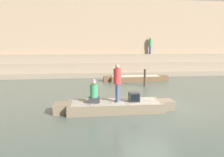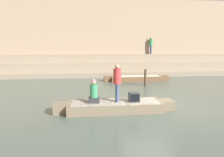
% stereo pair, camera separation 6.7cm
% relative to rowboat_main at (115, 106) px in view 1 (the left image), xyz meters
% --- Properties ---
extents(ground_plane, '(120.00, 120.00, 0.00)m').
position_rel_rowboat_main_xyz_m(ground_plane, '(1.74, 0.39, -0.23)').
color(ground_plane, '#47544C').
extents(ghat_steps, '(36.00, 3.16, 2.04)m').
position_rel_rowboat_main_xyz_m(ghat_steps, '(1.74, 12.12, 0.52)').
color(ghat_steps, gray).
rests_on(ghat_steps, ground).
extents(back_wall, '(34.20, 1.28, 7.68)m').
position_rel_rowboat_main_xyz_m(back_wall, '(1.74, 13.87, 3.58)').
color(back_wall, tan).
rests_on(back_wall, ground).
extents(rowboat_main, '(5.54, 1.55, 0.43)m').
position_rel_rowboat_main_xyz_m(rowboat_main, '(0.00, 0.00, 0.00)').
color(rowboat_main, '#756651').
rests_on(rowboat_main, ground).
extents(person_standing, '(0.35, 0.35, 1.73)m').
position_rel_rowboat_main_xyz_m(person_standing, '(0.10, 0.03, 1.20)').
color(person_standing, '#3D4C75').
rests_on(person_standing, rowboat_main).
extents(person_rowing, '(0.49, 0.38, 1.09)m').
position_rel_rowboat_main_xyz_m(person_rowing, '(-0.97, -0.02, 0.63)').
color(person_rowing, '#28282D').
rests_on(person_rowing, rowboat_main).
extents(tv_set, '(0.48, 0.43, 0.42)m').
position_rel_rowboat_main_xyz_m(tv_set, '(0.88, -0.05, 0.41)').
color(tv_set, '#2D2D2D').
rests_on(tv_set, rowboat_main).
extents(moored_boat_shore, '(5.54, 1.29, 0.40)m').
position_rel_rowboat_main_xyz_m(moored_boat_shore, '(2.93, 8.28, -0.02)').
color(moored_boat_shore, brown).
rests_on(moored_boat_shore, ground).
extents(mooring_post, '(0.17, 0.17, 1.25)m').
position_rel_rowboat_main_xyz_m(mooring_post, '(3.02, 5.80, 0.39)').
color(mooring_post, '#473828').
rests_on(mooring_post, ground).
extents(person_on_steps, '(0.35, 0.35, 1.80)m').
position_rel_rowboat_main_xyz_m(person_on_steps, '(5.55, 12.96, 2.85)').
color(person_on_steps, '#3D4C75').
rests_on(person_on_steps, ghat_steps).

